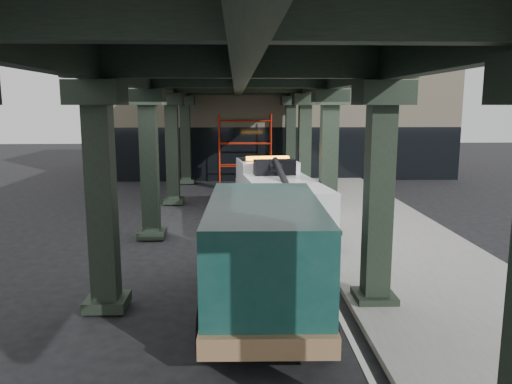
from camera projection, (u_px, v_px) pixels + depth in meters
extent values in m
plane|color=black|center=(254.00, 255.00, 15.19)|extent=(90.00, 90.00, 0.00)
cube|color=gray|center=(381.00, 234.00, 17.32)|extent=(5.00, 40.00, 0.15)
cube|color=silver|center=(301.00, 237.00, 17.22)|extent=(0.12, 38.00, 0.01)
cube|color=black|center=(378.00, 198.00, 10.92)|extent=(0.55, 0.55, 5.00)
cube|color=black|center=(383.00, 93.00, 10.53)|extent=(1.10, 1.10, 0.50)
cube|color=black|center=(374.00, 298.00, 11.32)|extent=(0.90, 0.90, 0.24)
cube|color=black|center=(328.00, 165.00, 16.82)|extent=(0.55, 0.55, 5.00)
cube|color=black|center=(330.00, 97.00, 16.44)|extent=(1.10, 1.10, 0.50)
cube|color=black|center=(327.00, 232.00, 17.22)|extent=(0.90, 0.90, 0.24)
cube|color=black|center=(304.00, 149.00, 22.73)|extent=(0.55, 0.55, 5.00)
cube|color=black|center=(305.00, 99.00, 22.34)|extent=(1.10, 1.10, 0.50)
cube|color=black|center=(304.00, 199.00, 23.13)|extent=(0.90, 0.90, 0.24)
cube|color=black|center=(290.00, 140.00, 28.64)|extent=(0.55, 0.55, 5.00)
cube|color=black|center=(291.00, 101.00, 28.25)|extent=(1.10, 1.10, 0.50)
cube|color=black|center=(290.00, 180.00, 29.04)|extent=(0.90, 0.90, 0.24)
cube|color=black|center=(102.00, 200.00, 10.69)|extent=(0.55, 0.55, 5.00)
cube|color=black|center=(96.00, 93.00, 10.30)|extent=(1.10, 1.10, 0.50)
cube|color=black|center=(107.00, 302.00, 11.09)|extent=(0.90, 0.90, 0.24)
cube|color=black|center=(150.00, 166.00, 16.59)|extent=(0.55, 0.55, 5.00)
cube|color=black|center=(147.00, 97.00, 16.21)|extent=(1.10, 1.10, 0.50)
cube|color=black|center=(152.00, 233.00, 16.99)|extent=(0.90, 0.90, 0.24)
cube|color=black|center=(172.00, 150.00, 22.50)|extent=(0.55, 0.55, 5.00)
cube|color=black|center=(171.00, 99.00, 22.11)|extent=(1.10, 1.10, 0.50)
cube|color=black|center=(174.00, 200.00, 22.90)|extent=(0.90, 0.90, 0.24)
cube|color=black|center=(186.00, 141.00, 28.40)|extent=(0.55, 0.55, 5.00)
cube|color=black|center=(185.00, 101.00, 28.02)|extent=(1.10, 1.10, 0.50)
cube|color=black|center=(187.00, 181.00, 28.80)|extent=(0.90, 0.90, 0.24)
cube|color=black|center=(331.00, 72.00, 16.30)|extent=(0.35, 32.00, 1.10)
cube|color=black|center=(146.00, 72.00, 16.07)|extent=(0.35, 32.00, 1.10)
cube|color=black|center=(239.00, 72.00, 16.18)|extent=(0.35, 32.00, 1.10)
cube|color=black|center=(239.00, 50.00, 16.06)|extent=(7.40, 32.00, 0.30)
cube|color=#C6B793|center=(273.00, 112.00, 34.26)|extent=(22.00, 10.00, 8.00)
cylinder|color=#B3240E|center=(220.00, 148.00, 29.45)|extent=(0.08, 0.08, 4.00)
cylinder|color=#B3240E|center=(219.00, 149.00, 28.66)|extent=(0.08, 0.08, 4.00)
cylinder|color=#B3240E|center=(270.00, 148.00, 29.57)|extent=(0.08, 0.08, 4.00)
cylinder|color=#B3240E|center=(271.00, 149.00, 28.78)|extent=(0.08, 0.08, 4.00)
cylinder|color=#B3240E|center=(245.00, 165.00, 29.68)|extent=(3.00, 0.08, 0.08)
cylinder|color=#B3240E|center=(245.00, 143.00, 29.46)|extent=(3.00, 0.08, 0.08)
cylinder|color=#B3240E|center=(245.00, 121.00, 29.23)|extent=(3.00, 0.08, 0.08)
cube|color=black|center=(279.00, 213.00, 17.97)|extent=(1.79, 7.16, 0.24)
cube|color=white|center=(267.00, 181.00, 20.18)|extent=(2.48, 2.52, 1.70)
cube|color=white|center=(262.00, 188.00, 21.23)|extent=(2.29, 0.92, 0.85)
cube|color=black|center=(266.00, 169.00, 20.33)|extent=(2.21, 1.47, 0.80)
cube|color=white|center=(285.00, 202.00, 16.81)|extent=(2.82, 4.97, 1.32)
cube|color=orange|center=(268.00, 158.00, 19.83)|extent=(1.72, 0.47, 0.15)
cube|color=black|center=(275.00, 167.00, 18.49)|extent=(1.57, 0.74, 0.57)
cylinder|color=black|center=(284.00, 180.00, 16.87)|extent=(0.62, 3.31, 1.27)
cube|color=black|center=(303.00, 249.00, 14.62)|extent=(0.44, 1.35, 0.17)
cube|color=black|center=(308.00, 257.00, 13.99)|extent=(1.53, 0.42, 0.17)
cylinder|color=black|center=(240.00, 203.00, 20.46)|extent=(0.45, 1.07, 1.04)
cylinder|color=silver|center=(240.00, 203.00, 20.46)|extent=(0.43, 0.61, 0.57)
cylinder|color=black|center=(290.00, 202.00, 20.78)|extent=(0.45, 1.07, 1.04)
cylinder|color=silver|center=(290.00, 202.00, 20.78)|extent=(0.43, 0.61, 0.57)
cylinder|color=black|center=(252.00, 220.00, 17.42)|extent=(0.45, 1.07, 1.04)
cylinder|color=silver|center=(252.00, 220.00, 17.42)|extent=(0.43, 0.61, 0.57)
cylinder|color=black|center=(310.00, 218.00, 17.75)|extent=(0.45, 1.07, 1.04)
cylinder|color=silver|center=(310.00, 218.00, 17.75)|extent=(0.43, 0.61, 0.57)
cylinder|color=black|center=(258.00, 229.00, 16.22)|extent=(0.45, 1.07, 1.04)
cylinder|color=silver|center=(258.00, 229.00, 16.22)|extent=(0.43, 0.61, 0.57)
cylinder|color=black|center=(319.00, 227.00, 16.55)|extent=(0.45, 1.07, 1.04)
cylinder|color=silver|center=(319.00, 227.00, 16.55)|extent=(0.43, 0.61, 0.57)
cube|color=#113D37|center=(261.00, 235.00, 13.49)|extent=(2.27, 1.26, 0.98)
cube|color=#113D37|center=(264.00, 251.00, 10.46)|extent=(2.41, 4.97, 2.13)
cube|color=#96714C|center=(263.00, 284.00, 11.04)|extent=(2.49, 6.17, 0.38)
cube|color=black|center=(261.00, 206.00, 12.91)|extent=(2.14, 0.52, 0.91)
cube|color=black|center=(264.00, 222.00, 10.69)|extent=(2.42, 3.99, 0.60)
cube|color=silver|center=(260.00, 244.00, 14.14)|extent=(2.19, 0.18, 0.33)
cylinder|color=black|center=(221.00, 256.00, 13.52)|extent=(0.33, 0.92, 0.92)
cylinder|color=silver|center=(221.00, 256.00, 13.52)|extent=(0.36, 0.51, 0.50)
cylinder|color=black|center=(301.00, 256.00, 13.55)|extent=(0.33, 0.92, 0.92)
cylinder|color=silver|center=(301.00, 256.00, 13.55)|extent=(0.36, 0.51, 0.50)
cylinder|color=black|center=(206.00, 332.00, 9.01)|extent=(0.33, 0.92, 0.92)
cylinder|color=silver|center=(206.00, 332.00, 9.01)|extent=(0.36, 0.51, 0.50)
cylinder|color=black|center=(327.00, 331.00, 9.04)|extent=(0.33, 0.92, 0.92)
cylinder|color=silver|center=(327.00, 331.00, 9.04)|extent=(0.36, 0.51, 0.50)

